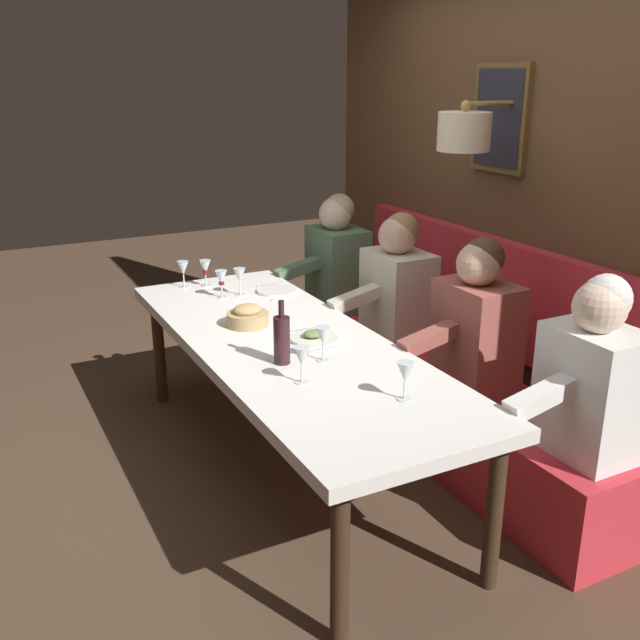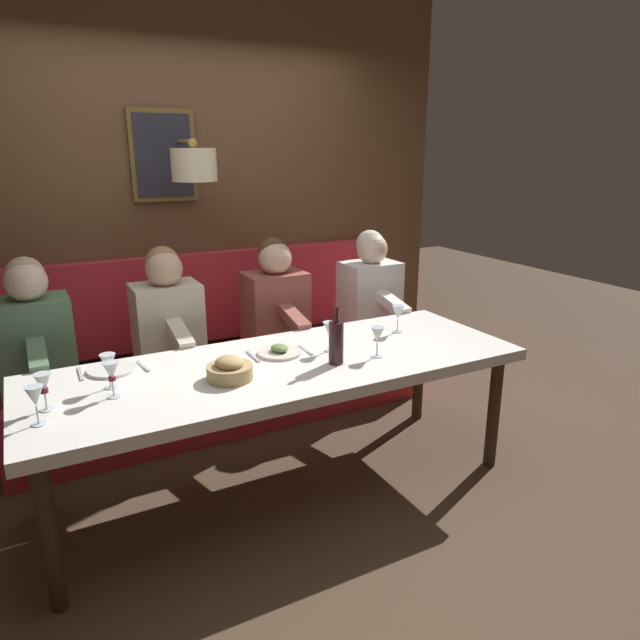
% 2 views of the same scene
% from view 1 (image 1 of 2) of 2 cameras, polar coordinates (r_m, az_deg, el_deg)
% --- Properties ---
extents(ground_plane, '(12.00, 12.00, 0.00)m').
position_cam_1_polar(ground_plane, '(3.89, -2.38, -11.92)').
color(ground_plane, '#4C3828').
extents(dining_table, '(0.90, 2.54, 0.74)m').
position_cam_1_polar(dining_table, '(3.59, -2.53, -2.63)').
color(dining_table, silver).
rests_on(dining_table, ground_plane).
extents(banquette_bench, '(0.52, 2.74, 0.45)m').
position_cam_1_polar(banquette_bench, '(4.19, 8.71, -6.26)').
color(banquette_bench, red).
rests_on(banquette_bench, ground_plane).
extents(back_wall_panel, '(0.59, 3.94, 2.90)m').
position_cam_1_polar(back_wall_panel, '(4.22, 15.90, 9.68)').
color(back_wall_panel, brown).
rests_on(back_wall_panel, ground_plane).
extents(diner_nearest, '(0.60, 0.40, 0.79)m').
position_cam_1_polar(diner_nearest, '(3.21, 20.74, -3.99)').
color(diner_nearest, white).
rests_on(diner_nearest, banquette_bench).
extents(diner_near, '(0.60, 0.40, 0.79)m').
position_cam_1_polar(diner_near, '(3.71, 12.22, -0.05)').
color(diner_near, '#934C42').
rests_on(diner_near, banquette_bench).
extents(diner_middle, '(0.60, 0.40, 0.79)m').
position_cam_1_polar(diner_middle, '(4.26, 6.10, 2.79)').
color(diner_middle, beige).
rests_on(diner_middle, banquette_bench).
extents(diner_far, '(0.60, 0.40, 0.79)m').
position_cam_1_polar(diner_far, '(4.87, 1.32, 4.98)').
color(diner_far, '#567A5B').
rests_on(diner_far, banquette_bench).
extents(place_setting_0, '(0.24, 0.32, 0.01)m').
position_cam_1_polar(place_setting_0, '(4.36, -3.45, 2.33)').
color(place_setting_0, white).
rests_on(place_setting_0, dining_table).
extents(place_setting_1, '(0.24, 0.31, 0.05)m').
position_cam_1_polar(place_setting_1, '(3.58, -0.47, -1.36)').
color(place_setting_1, silver).
rests_on(place_setting_1, dining_table).
extents(wine_glass_0, '(0.07, 0.07, 0.16)m').
position_cam_1_polar(wine_glass_0, '(4.50, -10.75, 3.99)').
color(wine_glass_0, silver).
rests_on(wine_glass_0, dining_table).
extents(wine_glass_1, '(0.07, 0.07, 0.16)m').
position_cam_1_polar(wine_glass_1, '(4.26, -7.80, 3.26)').
color(wine_glass_1, silver).
rests_on(wine_glass_1, dining_table).
extents(wine_glass_2, '(0.07, 0.07, 0.16)m').
position_cam_1_polar(wine_glass_2, '(4.29, -6.36, 3.47)').
color(wine_glass_2, silver).
rests_on(wine_glass_2, dining_table).
extents(wine_glass_3, '(0.07, 0.07, 0.16)m').
position_cam_1_polar(wine_glass_3, '(2.93, 6.73, -4.18)').
color(wine_glass_3, silver).
rests_on(wine_glass_3, dining_table).
extents(wine_glass_4, '(0.07, 0.07, 0.16)m').
position_cam_1_polar(wine_glass_4, '(3.29, 0.25, -1.33)').
color(wine_glass_4, silver).
rests_on(wine_glass_4, dining_table).
extents(wine_glass_5, '(0.07, 0.07, 0.16)m').
position_cam_1_polar(wine_glass_5, '(3.06, -1.46, -2.97)').
color(wine_glass_5, silver).
rests_on(wine_glass_5, dining_table).
extents(wine_glass_6, '(0.07, 0.07, 0.16)m').
position_cam_1_polar(wine_glass_6, '(4.50, -9.04, 4.08)').
color(wine_glass_6, silver).
rests_on(wine_glass_6, dining_table).
extents(wine_bottle, '(0.08, 0.08, 0.30)m').
position_cam_1_polar(wine_bottle, '(3.27, -3.03, -1.52)').
color(wine_bottle, '#33191E').
rests_on(wine_bottle, dining_table).
extents(bread_bowl, '(0.22, 0.22, 0.12)m').
position_cam_1_polar(bread_bowl, '(3.79, -5.73, 0.28)').
color(bread_bowl, tan).
rests_on(bread_bowl, dining_table).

